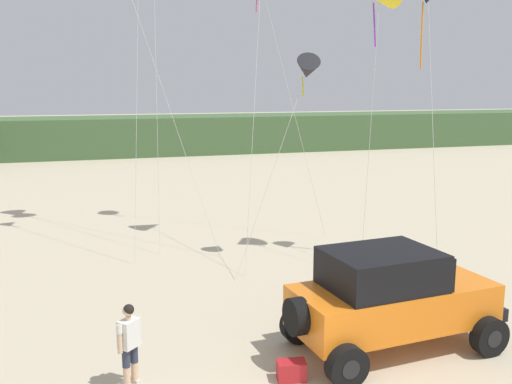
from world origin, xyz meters
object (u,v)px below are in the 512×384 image
at_px(person_watching, 129,341).
at_px(cooler_box, 291,371).
at_px(jeep, 391,297).
at_px(kite_purple_stunt, 307,70).

height_order(person_watching, cooler_box, person_watching).
xyz_separation_m(jeep, person_watching, (-5.53, 0.02, -0.26)).
bearing_deg(cooler_box, kite_purple_stunt, 76.79).
height_order(person_watching, kite_purple_stunt, kite_purple_stunt).
xyz_separation_m(person_watching, cooler_box, (3.03, -0.64, -0.75)).
relative_size(person_watching, kite_purple_stunt, 0.25).
relative_size(cooler_box, kite_purple_stunt, 0.08).
bearing_deg(person_watching, jeep, -0.20).
height_order(jeep, cooler_box, jeep).
relative_size(jeep, kite_purple_stunt, 0.73).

